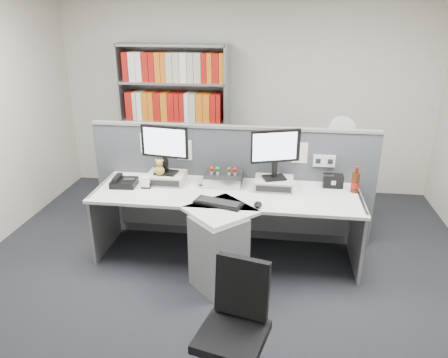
# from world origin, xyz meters

# --- Properties ---
(ground) EXTENTS (5.50, 5.50, 0.00)m
(ground) POSITION_xyz_m (0.00, 0.00, 0.00)
(ground) COLOR #25272C
(ground) RESTS_ON ground
(room_shell) EXTENTS (5.04, 5.54, 2.72)m
(room_shell) POSITION_xyz_m (0.00, 0.00, 1.79)
(room_shell) COLOR beige
(room_shell) RESTS_ON ground
(partition) EXTENTS (3.00, 0.08, 1.27)m
(partition) POSITION_xyz_m (0.00, 1.25, 0.65)
(partition) COLOR #4D5057
(partition) RESTS_ON ground
(desk) EXTENTS (2.60, 1.20, 0.72)m
(desk) POSITION_xyz_m (0.00, 0.60, 0.46)
(desk) COLOR silver
(desk) RESTS_ON ground
(monitor_riser_left) EXTENTS (0.38, 0.31, 0.10)m
(monitor_riser_left) POSITION_xyz_m (-0.64, 0.98, 0.77)
(monitor_riser_left) COLOR #BEB49D
(monitor_riser_left) RESTS_ON desk
(monitor_riser_right) EXTENTS (0.38, 0.31, 0.10)m
(monitor_riser_right) POSITION_xyz_m (0.46, 0.98, 0.77)
(monitor_riser_right) COLOR #BEB49D
(monitor_riser_right) RESTS_ON desk
(monitor_left) EXTENTS (0.49, 0.19, 0.50)m
(monitor_left) POSITION_xyz_m (-0.64, 0.98, 1.12)
(monitor_left) COLOR black
(monitor_left) RESTS_ON monitor_riser_left
(monitor_right) EXTENTS (0.47, 0.22, 0.50)m
(monitor_right) POSITION_xyz_m (0.46, 0.98, 1.12)
(monitor_right) COLOR black
(monitor_right) RESTS_ON monitor_riser_right
(desktop_pc) EXTENTS (0.38, 0.34, 0.10)m
(desktop_pc) POSITION_xyz_m (-0.06, 1.04, 0.77)
(desktop_pc) COLOR black
(desktop_pc) RESTS_ON desk
(figurines) EXTENTS (0.29, 0.05, 0.09)m
(figurines) POSITION_xyz_m (-0.06, 1.02, 0.87)
(figurines) COLOR #BEB49D
(figurines) RESTS_ON desktop_pc
(keyboard) EXTENTS (0.48, 0.29, 0.03)m
(keyboard) POSITION_xyz_m (-0.03, 0.52, 0.73)
(keyboard) COLOR black
(keyboard) RESTS_ON desk
(mouse) EXTENTS (0.07, 0.12, 0.04)m
(mouse) POSITION_xyz_m (0.33, 0.52, 0.74)
(mouse) COLOR black
(mouse) RESTS_ON desk
(desk_phone) EXTENTS (0.26, 0.24, 0.10)m
(desk_phone) POSITION_xyz_m (-1.05, 0.83, 0.76)
(desk_phone) COLOR black
(desk_phone) RESTS_ON desk
(desk_calendar) EXTENTS (0.09, 0.07, 0.11)m
(desk_calendar) POSITION_xyz_m (-0.81, 0.81, 0.77)
(desk_calendar) COLOR black
(desk_calendar) RESTS_ON desk
(plush_toy) EXTENTS (0.10, 0.10, 0.17)m
(plush_toy) POSITION_xyz_m (-0.69, 0.92, 0.89)
(plush_toy) COLOR #B08E3A
(plush_toy) RESTS_ON monitor_riser_left
(speaker) EXTENTS (0.20, 0.11, 0.13)m
(speaker) POSITION_xyz_m (1.04, 1.09, 0.79)
(speaker) COLOR black
(speaker) RESTS_ON desk
(cola_bottle) EXTENTS (0.08, 0.08, 0.26)m
(cola_bottle) POSITION_xyz_m (1.24, 0.98, 0.82)
(cola_bottle) COLOR #3F190A
(cola_bottle) RESTS_ON desk
(shelving_unit) EXTENTS (1.41, 0.40, 2.00)m
(shelving_unit) POSITION_xyz_m (-0.90, 2.44, 0.98)
(shelving_unit) COLOR gray
(shelving_unit) RESTS_ON ground
(filing_cabinet) EXTENTS (0.45, 0.61, 0.70)m
(filing_cabinet) POSITION_xyz_m (1.20, 1.99, 0.35)
(filing_cabinet) COLOR gray
(filing_cabinet) RESTS_ON ground
(desk_fan) EXTENTS (0.32, 0.19, 0.54)m
(desk_fan) POSITION_xyz_m (1.20, 1.99, 1.04)
(desk_fan) COLOR white
(desk_fan) RESTS_ON filing_cabinet
(office_chair) EXTENTS (0.58, 0.57, 0.88)m
(office_chair) POSITION_xyz_m (0.27, -0.76, 0.47)
(office_chair) COLOR silver
(office_chair) RESTS_ON ground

